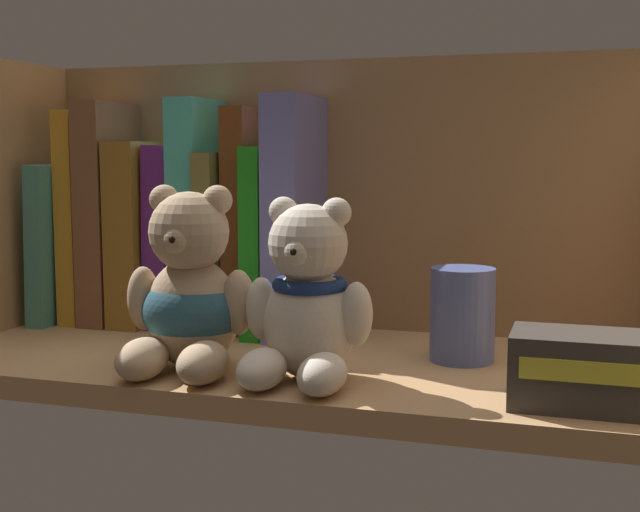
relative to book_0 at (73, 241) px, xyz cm
name	(u,v)px	position (x,y,z in cm)	size (l,w,h in cm)	color
shelf_board	(297,367)	(29.51, -10.15, -9.42)	(64.01, 27.09, 2.00)	tan
shelf_back_panel	(341,205)	(29.51, 3.99, 4.30)	(66.41, 1.20, 29.44)	olive
book_0	(73,241)	(0.00, 0.00, 0.00)	(1.99, 14.54, 16.83)	teal
book_1	(91,216)	(2.37, 0.00, 2.79)	(2.16, 10.56, 22.40)	orange
book_2	(115,213)	(5.31, 0.00, 3.23)	(3.12, 11.21, 23.28)	brown
book_3	(145,233)	(8.91, 0.00, 1.18)	(3.50, 11.16, 19.20)	olive
book_4	(174,236)	(12.33, 0.00, 0.99)	(2.73, 9.01, 18.81)	#5C2177
book_5	(201,214)	(15.53, 0.00, 3.32)	(3.09, 10.00, 23.47)	#44BCAD
book_6	(227,241)	(18.38, 0.00, 0.62)	(2.01, 11.89, 18.07)	brown
book_7	(249,220)	(20.90, 0.00, 2.85)	(2.44, 9.11, 22.54)	brown
book_8	(273,240)	(23.45, 0.00, 0.90)	(2.06, 13.08, 18.64)	#187616
book_9	(301,216)	(26.51, 0.00, 3.34)	(3.47, 13.95, 23.52)	#5E61A6
teddy_bear_larger	(190,298)	(22.58, -17.17, -2.36)	(11.30, 11.85, 15.40)	tan
teddy_bear_smaller	(307,303)	(32.93, -17.57, -2.20)	(10.55, 10.66, 14.56)	beige
pillar_candle	(462,315)	(43.77, -7.34, -4.33)	(5.59, 5.59, 8.16)	#4C5B99
small_product_box	(588,370)	(54.18, -18.31, -5.76)	(10.71, 6.45, 5.31)	#38332D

